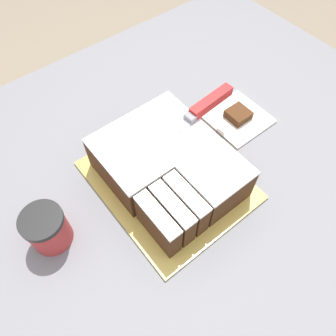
{
  "coord_description": "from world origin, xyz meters",
  "views": [
    {
      "loc": [
        -0.19,
        -0.25,
        1.56
      ],
      "look_at": [
        0.04,
        0.04,
        1.0
      ],
      "focal_mm": 35.0,
      "sensor_mm": 36.0,
      "label": 1
    }
  ],
  "objects_px": {
    "coffee_cup": "(47,229)",
    "brownie": "(238,114)",
    "knife": "(201,109)",
    "cake": "(168,166)",
    "cake_board": "(168,180)"
  },
  "relations": [
    {
      "from": "knife",
      "to": "brownie",
      "type": "xyz_separation_m",
      "value": [
        0.12,
        -0.01,
        -0.09
      ]
    },
    {
      "from": "coffee_cup",
      "to": "brownie",
      "type": "height_order",
      "value": "coffee_cup"
    },
    {
      "from": "cake_board",
      "to": "brownie",
      "type": "xyz_separation_m",
      "value": [
        0.24,
        0.03,
        0.01
      ]
    },
    {
      "from": "cake",
      "to": "knife",
      "type": "relative_size",
      "value": 0.92
    },
    {
      "from": "coffee_cup",
      "to": "brownie",
      "type": "relative_size",
      "value": 1.68
    },
    {
      "from": "cake_board",
      "to": "cake",
      "type": "relative_size",
      "value": 1.19
    },
    {
      "from": "cake",
      "to": "brownie",
      "type": "bearing_deg",
      "value": 7.17
    },
    {
      "from": "coffee_cup",
      "to": "knife",
      "type": "bearing_deg",
      "value": 1.26
    },
    {
      "from": "knife",
      "to": "coffee_cup",
      "type": "relative_size",
      "value": 3.47
    },
    {
      "from": "cake_board",
      "to": "cake",
      "type": "height_order",
      "value": "cake"
    },
    {
      "from": "knife",
      "to": "coffee_cup",
      "type": "height_order",
      "value": "knife"
    },
    {
      "from": "coffee_cup",
      "to": "brownie",
      "type": "bearing_deg",
      "value": -0.33
    },
    {
      "from": "knife",
      "to": "brownie",
      "type": "relative_size",
      "value": 5.85
    },
    {
      "from": "coffee_cup",
      "to": "cake",
      "type": "bearing_deg",
      "value": -7.4
    },
    {
      "from": "cake",
      "to": "knife",
      "type": "xyz_separation_m",
      "value": [
        0.12,
        0.04,
        0.05
      ]
    }
  ]
}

